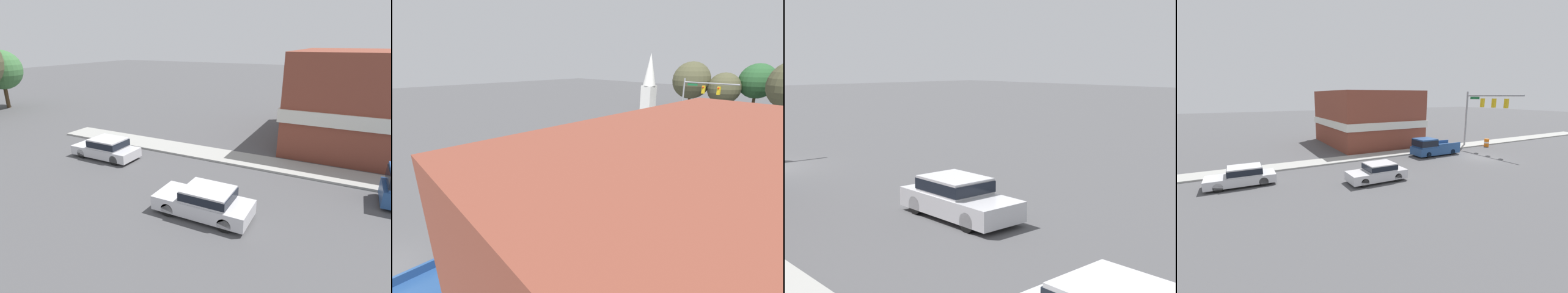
# 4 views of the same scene
# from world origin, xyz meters

# --- Properties ---
(ground_plane) EXTENTS (200.00, 200.00, 0.00)m
(ground_plane) POSITION_xyz_m (0.00, 0.00, 0.00)
(ground_plane) COLOR #4C4C4F
(sidewalk_curb) EXTENTS (2.40, 60.00, 0.14)m
(sidewalk_curb) POSITION_xyz_m (5.70, 0.00, 0.07)
(sidewalk_curb) COLOR #9E9E99
(sidewalk_curb) RESTS_ON ground
(near_signal_assembly) EXTENTS (7.71, 0.49, 7.10)m
(near_signal_assembly) POSITION_xyz_m (3.15, -3.82, 5.24)
(near_signal_assembly) COLOR gray
(near_signal_assembly) RESTS_ON ground
(car_lead) EXTENTS (1.91, 4.61, 1.43)m
(car_lead) POSITION_xyz_m (-1.85, 13.54, 0.75)
(car_lead) COLOR black
(car_lead) RESTS_ON ground
(car_oncoming) EXTENTS (1.95, 4.75, 1.43)m
(car_oncoming) POSITION_xyz_m (1.90, 22.94, 0.75)
(car_oncoming) COLOR black
(car_oncoming) RESTS_ON ground
(pickup_truck_parked) EXTENTS (2.04, 5.52, 1.97)m
(pickup_truck_parked) POSITION_xyz_m (3.28, 3.91, 0.96)
(pickup_truck_parked) COLOR black
(pickup_truck_parked) RESTS_ON ground
(construction_barrel) EXTENTS (0.62, 0.62, 1.02)m
(construction_barrel) POSITION_xyz_m (3.90, -5.85, 0.52)
(construction_barrel) COLOR orange
(construction_barrel) RESTS_ON ground
(corner_brick_building) EXTENTS (13.33, 11.15, 7.21)m
(corner_brick_building) POSITION_xyz_m (13.92, 6.85, 3.54)
(corner_brick_building) COLOR brown
(corner_brick_building) RESTS_ON ground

